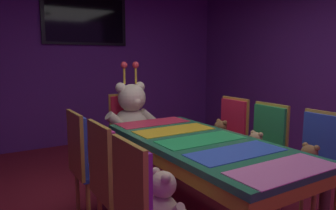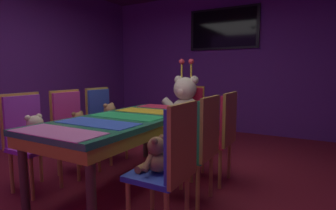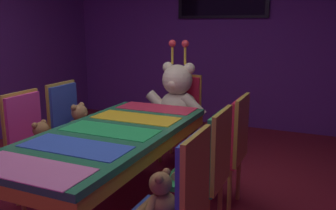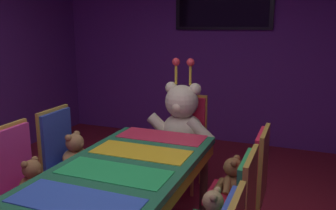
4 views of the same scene
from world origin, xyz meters
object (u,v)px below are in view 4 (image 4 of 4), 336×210
object	(u,v)px
teddy_left_2	(76,153)
throne_chair	(186,131)
chair_left_1	(18,175)
teddy_right_2	(232,178)
chair_right_2	(252,179)
teddy_left_1	(33,180)
chair_left_2	(62,151)
wall_tv	(223,0)
king_teddy_bear	(181,121)
banquet_table	(114,185)

from	to	relation	value
teddy_left_2	throne_chair	xyz separation A→B (m)	(0.70, 1.01, -0.00)
chair_left_1	teddy_left_2	distance (m)	0.57
teddy_right_2	chair_right_2	bearing A→B (deg)	180.00
teddy_left_1	teddy_right_2	bearing A→B (deg)	22.56
teddy_left_2	teddy_right_2	distance (m)	1.40
chair_left_2	chair_right_2	size ratio (longest dim) A/B	1.00
wall_tv	king_teddy_bear	bearing A→B (deg)	-90.00
banquet_table	teddy_right_2	bearing A→B (deg)	38.61
teddy_left_2	wall_tv	world-z (taller)	wall_tv
chair_left_2	king_teddy_bear	distance (m)	1.20
chair_left_2	throne_chair	bearing A→B (deg)	49.99
teddy_left_2	chair_right_2	distance (m)	1.54
teddy_left_1	chair_right_2	size ratio (longest dim) A/B	0.31
wall_tv	chair_right_2	bearing A→B (deg)	-71.76
teddy_left_1	chair_right_2	bearing A→B (deg)	20.61
teddy_left_1	chair_left_2	xyz separation A→B (m)	(-0.16, 0.55, 0.02)
teddy_left_2	wall_tv	bearing A→B (deg)	74.77
chair_left_2	teddy_left_2	bearing A→B (deg)	0.00
teddy_left_2	throne_chair	distance (m)	1.23
teddy_left_1	throne_chair	xyz separation A→B (m)	(0.68, 1.56, 0.02)
teddy_right_2	chair_left_2	bearing A→B (deg)	0.80
chair_left_1	king_teddy_bear	distance (m)	1.63
chair_right_2	teddy_right_2	distance (m)	0.14
chair_left_2	throne_chair	xyz separation A→B (m)	(0.85, 1.01, 0.00)
banquet_table	teddy_left_1	world-z (taller)	same
banquet_table	wall_tv	size ratio (longest dim) A/B	1.46
chair_right_2	king_teddy_bear	size ratio (longest dim) A/B	1.06
teddy_left_1	king_teddy_bear	distance (m)	1.56
teddy_left_2	king_teddy_bear	size ratio (longest dim) A/B	0.37
chair_left_2	teddy_right_2	world-z (taller)	chair_left_2
throne_chair	chair_left_1	bearing A→B (deg)	-27.96
teddy_left_1	teddy_left_2	world-z (taller)	teddy_left_2
banquet_table	chair_right_2	xyz separation A→B (m)	(0.84, 0.56, -0.06)
chair_left_1	chair_left_2	distance (m)	0.55
teddy_left_1	banquet_table	bearing A→B (deg)	1.46
teddy_right_2	wall_tv	size ratio (longest dim) A/B	0.22
chair_left_1	king_teddy_bear	size ratio (longest dim) A/B	1.06
king_teddy_bear	wall_tv	xyz separation A→B (m)	(0.00, 1.73, 1.29)
teddy_left_1	throne_chair	bearing A→B (deg)	66.32
chair_left_1	wall_tv	world-z (taller)	wall_tv
chair_left_1	teddy_left_1	size ratio (longest dim) A/B	3.26
teddy_right_2	king_teddy_bear	xyz separation A→B (m)	(-0.70, 0.82, 0.17)
chair_left_2	wall_tv	size ratio (longest dim) A/B	0.71
king_teddy_bear	chair_right_2	bearing A→B (deg)	45.86
chair_left_2	teddy_left_2	distance (m)	0.15
king_teddy_bear	banquet_table	bearing A→B (deg)	-0.00
chair_left_2	wall_tv	bearing A→B (deg)	71.78
chair_right_2	teddy_left_2	bearing A→B (deg)	0.80
teddy_left_1	chair_right_2	distance (m)	1.63
banquet_table	chair_left_2	size ratio (longest dim) A/B	2.05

